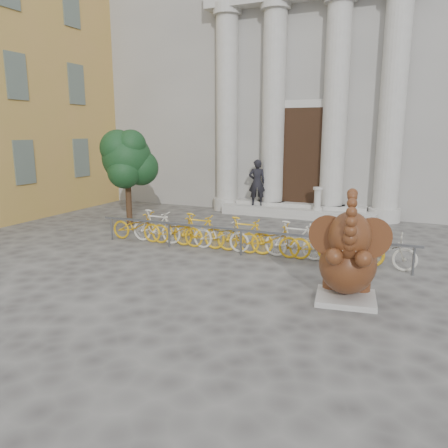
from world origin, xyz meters
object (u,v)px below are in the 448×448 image
at_px(pedestrian, 257,183).
at_px(tree, 127,159).
at_px(bike_rack, 244,235).
at_px(elephant_statue, 348,261).

bearing_deg(pedestrian, tree, 30.04).
xyz_separation_m(bike_rack, tree, (-5.05, 1.76, 1.85)).
relative_size(elephant_statue, bike_rack, 0.25).
bearing_deg(bike_rack, elephant_statue, -39.11).
distance_m(bike_rack, tree, 5.66).
bearing_deg(elephant_statue, pedestrian, 112.30).
bearing_deg(tree, bike_rack, -19.20).
bearing_deg(tree, pedestrian, 48.50).
relative_size(bike_rack, pedestrian, 4.86).
relative_size(tree, pedestrian, 1.82).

